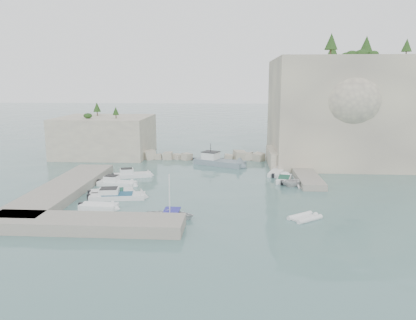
# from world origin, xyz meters

# --- Properties ---
(ground) EXTENTS (400.00, 400.00, 0.00)m
(ground) POSITION_xyz_m (0.00, 0.00, 0.00)
(ground) COLOR slate
(ground) RESTS_ON ground
(cliff_east) EXTENTS (26.00, 22.00, 17.00)m
(cliff_east) POSITION_xyz_m (23.00, 23.00, 8.50)
(cliff_east) COLOR beige
(cliff_east) RESTS_ON ground
(cliff_terrace) EXTENTS (8.00, 10.00, 2.50)m
(cliff_terrace) POSITION_xyz_m (13.00, 18.00, 1.25)
(cliff_terrace) COLOR beige
(cliff_terrace) RESTS_ON ground
(outcrop_west) EXTENTS (16.00, 14.00, 7.00)m
(outcrop_west) POSITION_xyz_m (-20.00, 25.00, 3.50)
(outcrop_west) COLOR beige
(outcrop_west) RESTS_ON ground
(quay_west) EXTENTS (5.00, 24.00, 1.10)m
(quay_west) POSITION_xyz_m (-17.00, -1.00, 0.55)
(quay_west) COLOR #9E9689
(quay_west) RESTS_ON ground
(quay_south) EXTENTS (18.00, 4.00, 1.10)m
(quay_south) POSITION_xyz_m (-10.00, -12.50, 0.55)
(quay_south) COLOR #9E9689
(quay_south) RESTS_ON ground
(ledge_east) EXTENTS (3.00, 16.00, 0.80)m
(ledge_east) POSITION_xyz_m (13.50, 10.00, 0.40)
(ledge_east) COLOR #9E9689
(ledge_east) RESTS_ON ground
(breakwater) EXTENTS (28.00, 3.00, 1.40)m
(breakwater) POSITION_xyz_m (-1.00, 22.00, 0.70)
(breakwater) COLOR beige
(breakwater) RESTS_ON ground
(motorboat_a) EXTENTS (6.00, 3.40, 1.40)m
(motorboat_a) POSITION_xyz_m (-10.84, 8.06, 0.00)
(motorboat_a) COLOR silver
(motorboat_a) RESTS_ON ground
(motorboat_b) EXTENTS (5.66, 2.67, 1.40)m
(motorboat_b) POSITION_xyz_m (-11.68, 3.28, 0.00)
(motorboat_b) COLOR white
(motorboat_b) RESTS_ON ground
(motorboat_c) EXTENTS (5.81, 3.27, 0.70)m
(motorboat_c) POSITION_xyz_m (-11.08, -1.01, 0.00)
(motorboat_c) COLOR silver
(motorboat_c) RESTS_ON ground
(motorboat_d) EXTENTS (7.12, 3.12, 1.40)m
(motorboat_d) POSITION_xyz_m (-9.90, -2.65, 0.00)
(motorboat_d) COLOR silver
(motorboat_d) RESTS_ON ground
(motorboat_e) EXTENTS (4.35, 2.02, 0.70)m
(motorboat_e) POSITION_xyz_m (-10.80, -6.57, 0.00)
(motorboat_e) COLOR white
(motorboat_e) RESTS_ON ground
(rowboat) EXTENTS (4.82, 3.48, 0.99)m
(rowboat) POSITION_xyz_m (-2.78, -9.09, 0.00)
(rowboat) COLOR white
(rowboat) RESTS_ON ground
(inflatable_dinghy) EXTENTS (3.74, 3.40, 0.44)m
(inflatable_dinghy) POSITION_xyz_m (10.48, -8.38, 0.00)
(inflatable_dinghy) COLOR silver
(inflatable_dinghy) RESTS_ON ground
(tender_east_a) EXTENTS (4.24, 3.99, 1.78)m
(tender_east_a) POSITION_xyz_m (11.12, 4.34, 0.00)
(tender_east_a) COLOR silver
(tender_east_a) RESTS_ON ground
(tender_east_b) EXTENTS (2.71, 5.18, 0.70)m
(tender_east_b) POSITION_xyz_m (10.26, 7.10, 0.00)
(tender_east_b) COLOR silver
(tender_east_b) RESTS_ON ground
(tender_east_c) EXTENTS (3.14, 5.43, 0.70)m
(tender_east_c) POSITION_xyz_m (9.67, 11.08, 0.00)
(tender_east_c) COLOR white
(tender_east_c) RESTS_ON ground
(tender_east_d) EXTENTS (4.74, 3.55, 1.73)m
(tender_east_d) POSITION_xyz_m (11.02, 15.12, 0.00)
(tender_east_d) COLOR white
(tender_east_d) RESTS_ON ground
(work_boat) EXTENTS (9.40, 6.51, 2.20)m
(work_boat) POSITION_xyz_m (1.13, 17.17, 0.00)
(work_boat) COLOR slate
(work_boat) RESTS_ON ground
(rowboat_mast) EXTENTS (0.10, 0.10, 4.20)m
(rowboat_mast) POSITION_xyz_m (-2.78, -9.09, 2.59)
(rowboat_mast) COLOR white
(rowboat_mast) RESTS_ON rowboat
(vegetation) EXTENTS (53.48, 13.88, 13.40)m
(vegetation) POSITION_xyz_m (17.83, 24.40, 17.93)
(vegetation) COLOR #1E4219
(vegetation) RESTS_ON ground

